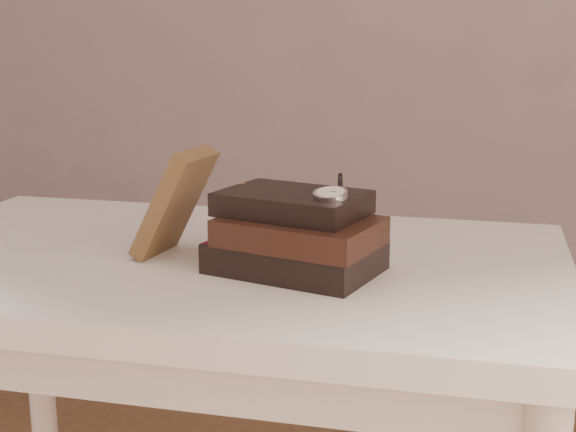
# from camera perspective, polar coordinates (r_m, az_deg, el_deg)

# --- Properties ---
(table) EXTENTS (1.00, 0.60, 0.75)m
(table) POSITION_cam_1_polar(r_m,az_deg,el_deg) (1.19, -5.22, -6.97)
(table) COLOR silver
(table) RESTS_ON ground
(book_stack) EXTENTS (0.24, 0.20, 0.11)m
(book_stack) POSITION_cam_1_polar(r_m,az_deg,el_deg) (1.06, 0.58, -1.37)
(book_stack) COLOR black
(book_stack) RESTS_ON table
(journal) EXTENTS (0.11, 0.11, 0.16)m
(journal) POSITION_cam_1_polar(r_m,az_deg,el_deg) (1.14, -8.03, 0.96)
(journal) COLOR #452F1A
(journal) RESTS_ON table
(pocket_watch) EXTENTS (0.05, 0.15, 0.02)m
(pocket_watch) POSITION_cam_1_polar(r_m,az_deg,el_deg) (1.02, 3.13, 1.68)
(pocket_watch) COLOR silver
(pocket_watch) RESTS_ON book_stack
(eyeglasses) EXTENTS (0.11, 0.12, 0.04)m
(eyeglasses) POSITION_cam_1_polar(r_m,az_deg,el_deg) (1.16, -1.05, 0.39)
(eyeglasses) COLOR silver
(eyeglasses) RESTS_ON book_stack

